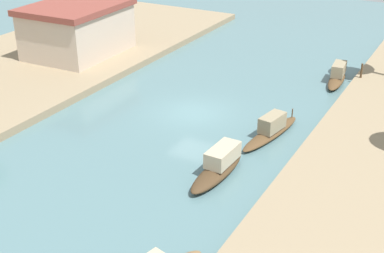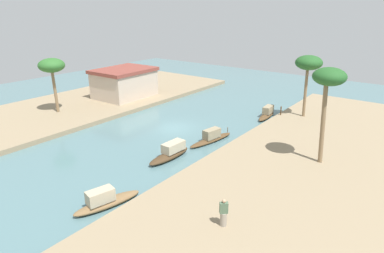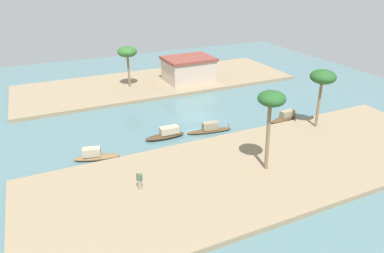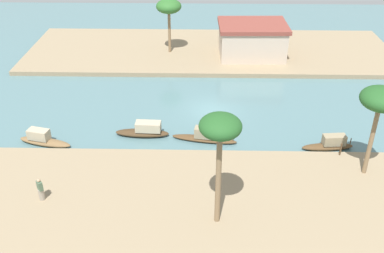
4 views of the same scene
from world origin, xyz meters
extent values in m
plane|color=slate|center=(0.00, 0.00, 0.00)|extent=(71.57, 71.57, 0.00)
cube|color=#937F60|center=(0.00, -14.29, 0.24)|extent=(42.98, 14.25, 0.48)
cube|color=#937F60|center=(0.00, 14.29, 0.24)|extent=(42.98, 14.25, 0.48)
ellipsoid|color=brown|center=(9.01, -6.10, 0.22)|extent=(4.17, 1.31, 0.44)
cube|color=gray|center=(9.45, -6.06, 0.85)|extent=(1.82, 0.92, 0.81)
cylinder|color=brown|center=(10.80, -5.93, 0.67)|extent=(0.07, 0.07, 0.54)
ellipsoid|color=#47331E|center=(-5.88, -4.45, 0.27)|extent=(4.49, 1.30, 0.53)
cube|color=tan|center=(-5.35, -4.47, 0.92)|extent=(2.10, 1.03, 0.77)
ellipsoid|color=brown|center=(-13.54, -5.94, 0.24)|extent=(4.59, 2.07, 0.48)
cube|color=tan|center=(-13.97, -5.84, 0.89)|extent=(1.83, 1.22, 0.82)
ellipsoid|color=brown|center=(-0.73, -5.13, 0.19)|extent=(5.40, 1.79, 0.38)
cube|color=gray|center=(-0.65, -5.15, 0.81)|extent=(1.84, 1.06, 0.85)
cylinder|color=brown|center=(1.58, -5.52, 0.59)|extent=(0.07, 0.07, 0.50)
cylinder|color=gray|center=(-11.39, -13.15, 0.88)|extent=(0.53, 0.53, 0.80)
cube|color=#4C664C|center=(-11.39, -13.15, 1.60)|extent=(0.49, 0.51, 0.64)
sphere|color=tan|center=(-11.39, -13.15, 2.03)|extent=(0.22, 0.22, 0.22)
cylinder|color=#4C3823|center=(9.54, -7.54, 0.97)|extent=(0.14, 0.14, 0.98)
cylinder|color=#7F6647|center=(0.03, -14.70, 3.58)|extent=(0.33, 0.65, 6.22)
ellipsoid|color=#235623|center=(0.03, -14.70, 7.17)|extent=(2.40, 2.40, 1.32)
cylinder|color=#7F6647|center=(10.68, -9.65, 3.13)|extent=(0.31, 0.45, 5.31)
ellipsoid|color=#235623|center=(10.68, -9.65, 6.35)|extent=(2.81, 2.81, 1.54)
cylinder|color=#7F6647|center=(-4.75, 13.41, 2.85)|extent=(0.32, 0.45, 4.76)
ellipsoid|color=#2D6628|center=(-4.75, 13.41, 5.80)|extent=(2.85, 2.85, 1.57)
cube|color=#C6B29E|center=(4.66, 12.41, 2.14)|extent=(7.30, 5.65, 3.32)
cube|color=brown|center=(4.66, 12.41, 4.01)|extent=(7.73, 5.99, 0.43)
camera|label=1|loc=(-25.40, -13.83, 13.00)|focal=49.97mm
camera|label=2|loc=(-24.98, -21.26, 11.94)|focal=31.52mm
camera|label=3|loc=(-17.71, -36.97, 17.38)|focal=32.84mm
camera|label=4|loc=(-1.06, -35.04, 19.40)|focal=40.84mm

